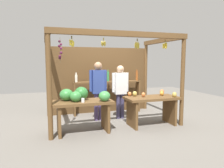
# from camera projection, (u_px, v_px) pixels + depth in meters

# --- Properties ---
(ground_plane) EXTENTS (12.00, 12.00, 0.00)m
(ground_plane) POSITION_uv_depth(u_px,v_px,m) (110.00, 120.00, 5.64)
(ground_plane) COLOR slate
(ground_plane) RESTS_ON ground
(market_stall) EXTENTS (3.27, 2.07, 2.26)m
(market_stall) POSITION_uv_depth(u_px,v_px,m) (105.00, 71.00, 5.92)
(market_stall) COLOR brown
(market_stall) RESTS_ON ground
(fruit_counter_left) EXTENTS (1.32, 0.71, 1.02)m
(fruit_counter_left) POSITION_uv_depth(u_px,v_px,m) (82.00, 103.00, 4.62)
(fruit_counter_left) COLOR brown
(fruit_counter_left) RESTS_ON ground
(fruit_counter_right) EXTENTS (1.32, 0.65, 0.87)m
(fruit_counter_right) POSITION_uv_depth(u_px,v_px,m) (152.00, 104.00, 5.17)
(fruit_counter_right) COLOR brown
(fruit_counter_right) RESTS_ON ground
(bottle_shelf_unit) EXTENTS (2.09, 0.22, 1.35)m
(bottle_shelf_unit) POSITION_uv_depth(u_px,v_px,m) (108.00, 88.00, 6.31)
(bottle_shelf_unit) COLOR brown
(bottle_shelf_unit) RESTS_ON ground
(vendor_man) EXTENTS (0.48, 0.21, 1.59)m
(vendor_man) POSITION_uv_depth(u_px,v_px,m) (98.00, 86.00, 5.54)
(vendor_man) COLOR #4C3D69
(vendor_man) RESTS_ON ground
(vendor_woman) EXTENTS (0.48, 0.20, 1.49)m
(vendor_woman) POSITION_uv_depth(u_px,v_px,m) (120.00, 87.00, 5.73)
(vendor_woman) COLOR #3C3758
(vendor_woman) RESTS_ON ground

